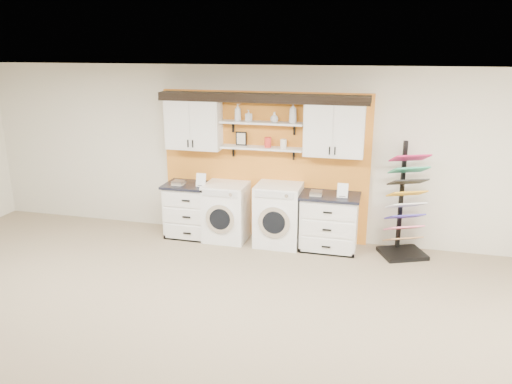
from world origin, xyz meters
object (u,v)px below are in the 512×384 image
(sample_rack, at_px, (404,221))
(dryer, at_px, (279,215))
(washer, at_px, (227,212))
(base_cabinet_left, at_px, (194,210))
(base_cabinet_right, at_px, (329,222))

(sample_rack, bearing_deg, dryer, 157.27)
(washer, relative_size, dryer, 0.95)
(washer, xyz_separation_m, sample_rack, (2.80, 0.04, 0.07))
(base_cabinet_left, height_order, base_cabinet_right, base_cabinet_left)
(washer, xyz_separation_m, dryer, (0.87, 0.00, 0.02))
(base_cabinet_right, distance_m, sample_rack, 1.12)
(base_cabinet_right, relative_size, dryer, 0.92)
(base_cabinet_left, distance_m, base_cabinet_right, 2.26)
(base_cabinet_left, relative_size, dryer, 0.93)
(dryer, relative_size, sample_rack, 0.57)
(washer, distance_m, dryer, 0.87)
(base_cabinet_left, relative_size, washer, 0.97)
(base_cabinet_left, bearing_deg, sample_rack, 0.58)
(dryer, bearing_deg, sample_rack, 1.12)
(base_cabinet_left, height_order, dryer, dryer)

